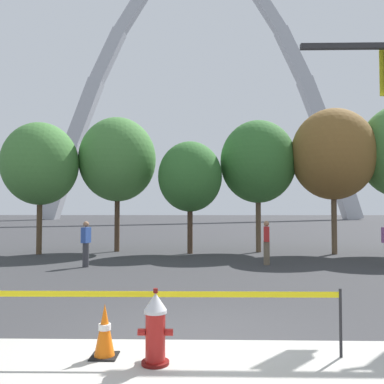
# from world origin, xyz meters

# --- Properties ---
(ground_plane) EXTENTS (240.00, 240.00, 0.00)m
(ground_plane) POSITION_xyz_m (0.00, 0.00, 0.00)
(ground_plane) COLOR #333335
(fire_hydrant) EXTENTS (0.46, 0.48, 0.99)m
(fire_hydrant) POSITION_xyz_m (-0.51, -0.95, 0.47)
(fire_hydrant) COLOR #5E0F0D
(fire_hydrant) RESTS_ON ground
(caution_tape_barrier) EXTENTS (5.66, 0.08, 0.93)m
(caution_tape_barrier) POSITION_xyz_m (-0.81, -0.68, 0.65)
(caution_tape_barrier) COLOR #232326
(caution_tape_barrier) RESTS_ON ground
(traffic_cone_by_hydrant) EXTENTS (0.36, 0.36, 0.73)m
(traffic_cone_by_hydrant) POSITION_xyz_m (-1.23, -0.71, 0.36)
(traffic_cone_by_hydrant) COLOR black
(traffic_cone_by_hydrant) RESTS_ON ground
(monument_arch) EXTENTS (58.97, 2.85, 50.72)m
(monument_arch) POSITION_xyz_m (-0.00, 68.54, 22.29)
(monument_arch) COLOR #B2B5BC
(monument_arch) RESTS_ON ground
(tree_far_left) EXTENTS (3.38, 3.38, 5.92)m
(tree_far_left) POSITION_xyz_m (-7.14, 11.73, 4.05)
(tree_far_left) COLOR brown
(tree_far_left) RESTS_ON ground
(tree_left_mid) EXTENTS (3.66, 3.66, 6.40)m
(tree_left_mid) POSITION_xyz_m (-3.89, 12.94, 4.38)
(tree_left_mid) COLOR #473323
(tree_left_mid) RESTS_ON ground
(tree_center_left) EXTENTS (2.92, 2.92, 5.11)m
(tree_center_left) POSITION_xyz_m (-0.39, 12.13, 3.49)
(tree_center_left) COLOR #473323
(tree_center_left) RESTS_ON ground
(tree_center_right) EXTENTS (3.54, 3.54, 6.20)m
(tree_center_right) POSITION_xyz_m (2.80, 12.80, 4.24)
(tree_center_right) COLOR brown
(tree_center_right) RESTS_ON ground
(tree_right_mid) EXTENTS (3.75, 3.75, 6.56)m
(tree_right_mid) POSITION_xyz_m (6.08, 12.02, 4.49)
(tree_right_mid) COLOR brown
(tree_right_mid) RESTS_ON ground
(pedestrian_standing_center) EXTENTS (0.29, 0.38, 1.59)m
(pedestrian_standing_center) POSITION_xyz_m (-3.92, 7.82, 0.82)
(pedestrian_standing_center) COLOR #38383D
(pedestrian_standing_center) RESTS_ON ground
(pedestrian_walking_right) EXTENTS (0.24, 0.36, 1.59)m
(pedestrian_walking_right) POSITION_xyz_m (2.48, 8.51, 0.82)
(pedestrian_walking_right) COLOR brown
(pedestrian_walking_right) RESTS_ON ground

